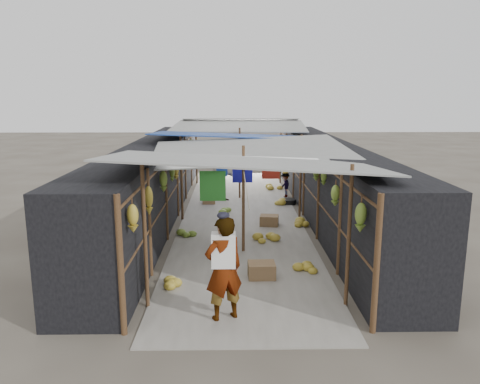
{
  "coord_description": "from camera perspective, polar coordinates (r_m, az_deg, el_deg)",
  "views": [
    {
      "loc": [
        -0.25,
        -7.9,
        3.77
      ],
      "look_at": [
        -0.06,
        4.15,
        1.25
      ],
      "focal_mm": 35.0,
      "sensor_mm": 36.0,
      "label": 1
    }
  ],
  "objects": [
    {
      "name": "vendor_seated",
      "position": [
        17.47,
        5.53,
        0.86
      ],
      "size": [
        0.45,
        0.66,
        0.94
      ],
      "primitive_type": "imported",
      "rotation": [
        0.0,
        0.0,
        -1.39
      ],
      "color": "#443E3B",
      "rests_on": "ground"
    },
    {
      "name": "aisle_slab",
      "position": [
        14.88,
        0.1,
        -2.83
      ],
      "size": [
        3.6,
        16.0,
        0.02
      ],
      "primitive_type": "cube",
      "color": "#9E998E",
      "rests_on": "ground"
    },
    {
      "name": "crate_back",
      "position": [
        16.42,
        -3.81,
        -0.98
      ],
      "size": [
        0.45,
        0.38,
        0.28
      ],
      "primitive_type": "cube",
      "rotation": [
        0.0,
        0.0,
        0.04
      ],
      "color": "#8C6447",
      "rests_on": "ground"
    },
    {
      "name": "black_basin",
      "position": [
        16.51,
        5.88,
        -1.15
      ],
      "size": [
        0.57,
        0.57,
        0.17
      ],
      "primitive_type": "cylinder",
      "color": "black",
      "rests_on": "ground"
    },
    {
      "name": "crate_mid",
      "position": [
        13.69,
        3.57,
        -3.51
      ],
      "size": [
        0.59,
        0.5,
        0.32
      ],
      "primitive_type": "cube",
      "rotation": [
        0.0,
        0.0,
        -0.15
      ],
      "color": "#8C6447",
      "rests_on": "ground"
    },
    {
      "name": "floor_bananas",
      "position": [
        13.8,
        1.41,
        -3.47
      ],
      "size": [
        3.77,
        10.16,
        0.3
      ],
      "color": "#A9912B",
      "rests_on": "ground"
    },
    {
      "name": "vendor_elderly",
      "position": [
        7.93,
        -2.0,
        -9.32
      ],
      "size": [
        0.78,
        0.67,
        1.82
      ],
      "primitive_type": "imported",
      "rotation": [
        0.0,
        0.0,
        3.56
      ],
      "color": "white",
      "rests_on": "ground"
    },
    {
      "name": "ground",
      "position": [
        8.75,
        0.86,
        -13.7
      ],
      "size": [
        80.0,
        80.0,
        0.0
      ],
      "primitive_type": "plane",
      "color": "#6B6356",
      "rests_on": "ground"
    },
    {
      "name": "stall_right",
      "position": [
        14.93,
        10.53,
        1.5
      ],
      "size": [
        1.4,
        15.0,
        2.3
      ],
      "primitive_type": "cube",
      "color": "black",
      "rests_on": "ground"
    },
    {
      "name": "hanging_bananas",
      "position": [
        14.19,
        0.1,
        3.38
      ],
      "size": [
        3.95,
        13.91,
        0.84
      ],
      "color": "#A9912B",
      "rests_on": "ground"
    },
    {
      "name": "market_canopy",
      "position": [
        14.79,
        0.18,
        6.51
      ],
      "size": [
        5.62,
        15.2,
        2.77
      ],
      "color": "brown",
      "rests_on": "ground"
    },
    {
      "name": "shopper_blue",
      "position": [
        16.72,
        -2.21,
        1.89
      ],
      "size": [
        0.99,
        0.85,
        1.78
      ],
      "primitive_type": "imported",
      "rotation": [
        0.0,
        0.0,
        0.22
      ],
      "color": "navy",
      "rests_on": "ground"
    },
    {
      "name": "crate_near",
      "position": [
        9.89,
        2.65,
        -9.55
      ],
      "size": [
        0.57,
        0.46,
        0.34
      ],
      "primitive_type": "cube",
      "rotation": [
        0.0,
        0.0,
        0.03
      ],
      "color": "#8C6447",
      "rests_on": "ground"
    },
    {
      "name": "stall_left",
      "position": [
        14.83,
        -10.39,
        1.44
      ],
      "size": [
        1.4,
        15.0,
        2.3
      ],
      "primitive_type": "cube",
      "color": "black",
      "rests_on": "ground"
    }
  ]
}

